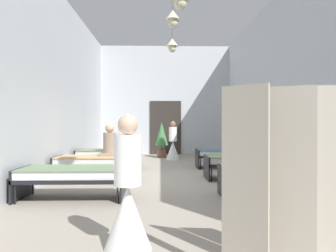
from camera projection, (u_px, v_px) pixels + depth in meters
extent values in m
cube|color=#9E9384|center=(170.00, 181.00, 7.44)|extent=(6.39, 12.85, 0.10)
cube|color=silver|center=(165.00, 100.00, 13.65)|extent=(6.19, 0.20, 4.88)
cube|color=silver|center=(48.00, 80.00, 7.35)|extent=(0.20, 12.25, 4.88)
cube|color=silver|center=(290.00, 81.00, 7.51)|extent=(0.20, 12.25, 4.88)
cube|color=#2D2823|center=(165.00, 128.00, 13.54)|extent=(1.40, 0.06, 2.40)
sphere|color=beige|center=(180.00, 3.00, 6.35)|extent=(0.28, 0.28, 0.28)
cylinder|color=brown|center=(173.00, 5.00, 8.48)|extent=(0.02, 0.02, 0.29)
cone|color=beige|center=(173.00, 15.00, 8.49)|extent=(0.44, 0.44, 0.28)
sphere|color=beige|center=(173.00, 23.00, 8.49)|extent=(0.28, 0.28, 0.28)
cylinder|color=brown|center=(172.00, 31.00, 10.63)|extent=(0.02, 0.02, 0.47)
cone|color=beige|center=(172.00, 42.00, 10.63)|extent=(0.44, 0.44, 0.28)
sphere|color=beige|center=(172.00, 49.00, 10.63)|extent=(0.28, 0.28, 0.28)
cylinder|color=black|center=(15.00, 194.00, 5.11)|extent=(0.03, 0.03, 0.34)
cylinder|color=black|center=(33.00, 186.00, 5.83)|extent=(0.03, 0.03, 0.34)
cylinder|color=black|center=(118.00, 194.00, 5.16)|extent=(0.03, 0.03, 0.34)
cylinder|color=black|center=(123.00, 185.00, 5.88)|extent=(0.03, 0.03, 0.34)
cube|color=black|center=(73.00, 178.00, 5.49)|extent=(1.90, 0.84, 0.07)
cube|color=black|center=(21.00, 183.00, 5.47)|extent=(0.04, 0.84, 0.57)
cube|color=black|center=(124.00, 183.00, 5.52)|extent=(0.04, 0.84, 0.57)
cube|color=white|center=(73.00, 172.00, 5.49)|extent=(1.82, 0.78, 0.14)
cube|color=slate|center=(73.00, 168.00, 5.49)|extent=(1.86, 0.82, 0.02)
cylinder|color=black|center=(230.00, 193.00, 5.21)|extent=(0.03, 0.03, 0.34)
cylinder|color=black|center=(222.00, 185.00, 5.93)|extent=(0.03, 0.03, 0.34)
cylinder|color=black|center=(329.00, 192.00, 5.25)|extent=(0.03, 0.03, 0.34)
cylinder|color=black|center=(309.00, 184.00, 5.97)|extent=(0.03, 0.03, 0.34)
cube|color=black|center=(272.00, 177.00, 5.59)|extent=(1.90, 0.84, 0.07)
cube|color=black|center=(223.00, 182.00, 5.57)|extent=(0.04, 0.84, 0.57)
cube|color=black|center=(321.00, 182.00, 5.62)|extent=(0.04, 0.84, 0.57)
cube|color=white|center=(272.00, 172.00, 5.59)|extent=(1.82, 0.78, 0.14)
cube|color=beige|center=(272.00, 167.00, 5.59)|extent=(1.86, 0.82, 0.02)
cylinder|color=black|center=(54.00, 175.00, 7.01)|extent=(0.03, 0.03, 0.34)
cylinder|color=black|center=(64.00, 170.00, 7.73)|extent=(0.03, 0.03, 0.34)
cylinder|color=black|center=(129.00, 175.00, 7.06)|extent=(0.03, 0.03, 0.34)
cylinder|color=black|center=(132.00, 170.00, 7.78)|extent=(0.03, 0.03, 0.34)
cube|color=black|center=(95.00, 164.00, 7.39)|extent=(1.90, 0.84, 0.07)
cube|color=black|center=(57.00, 168.00, 7.37)|extent=(0.04, 0.84, 0.57)
cube|color=black|center=(133.00, 168.00, 7.42)|extent=(0.04, 0.84, 0.57)
cube|color=white|center=(95.00, 160.00, 7.39)|extent=(1.82, 0.78, 0.14)
cube|color=tan|center=(95.00, 157.00, 7.39)|extent=(1.86, 0.82, 0.02)
cylinder|color=black|center=(212.00, 174.00, 7.11)|extent=(0.03, 0.03, 0.34)
cylinder|color=black|center=(207.00, 170.00, 7.83)|extent=(0.03, 0.03, 0.34)
cylinder|color=black|center=(284.00, 174.00, 7.15)|extent=(0.03, 0.03, 0.34)
cylinder|color=black|center=(273.00, 170.00, 7.87)|extent=(0.03, 0.03, 0.34)
cube|color=black|center=(244.00, 164.00, 7.49)|extent=(1.90, 0.84, 0.07)
cube|color=black|center=(207.00, 167.00, 7.47)|extent=(0.04, 0.84, 0.57)
cube|color=black|center=(281.00, 167.00, 7.51)|extent=(0.04, 0.84, 0.57)
cube|color=white|center=(244.00, 160.00, 7.49)|extent=(1.82, 0.78, 0.14)
cube|color=slate|center=(244.00, 156.00, 7.49)|extent=(1.86, 0.82, 0.02)
cylinder|color=black|center=(77.00, 164.00, 8.91)|extent=(0.03, 0.03, 0.34)
cylinder|color=black|center=(83.00, 161.00, 9.63)|extent=(0.03, 0.03, 0.34)
cylinder|color=black|center=(136.00, 164.00, 8.96)|extent=(0.03, 0.03, 0.34)
cylinder|color=black|center=(137.00, 161.00, 9.68)|extent=(0.03, 0.03, 0.34)
cube|color=black|center=(108.00, 156.00, 9.29)|extent=(1.90, 0.84, 0.07)
cube|color=black|center=(78.00, 159.00, 9.27)|extent=(0.04, 0.84, 0.57)
cube|color=black|center=(138.00, 159.00, 9.32)|extent=(0.04, 0.84, 0.57)
cube|color=white|center=(108.00, 153.00, 9.29)|extent=(1.82, 0.78, 0.14)
cube|color=slate|center=(108.00, 150.00, 9.29)|extent=(1.86, 0.82, 0.02)
cylinder|color=black|center=(201.00, 164.00, 9.01)|extent=(0.03, 0.03, 0.34)
cylinder|color=black|center=(198.00, 161.00, 9.73)|extent=(0.03, 0.03, 0.34)
cylinder|color=black|center=(258.00, 164.00, 9.05)|extent=(0.03, 0.03, 0.34)
cylinder|color=black|center=(251.00, 161.00, 9.77)|extent=(0.03, 0.03, 0.34)
cube|color=black|center=(227.00, 156.00, 9.39)|extent=(1.90, 0.84, 0.07)
cube|color=black|center=(197.00, 159.00, 9.37)|extent=(0.04, 0.84, 0.57)
cube|color=black|center=(256.00, 158.00, 9.41)|extent=(0.04, 0.84, 0.57)
cube|color=white|center=(227.00, 152.00, 9.39)|extent=(1.82, 0.78, 0.14)
cube|color=slate|center=(227.00, 150.00, 9.39)|extent=(1.86, 0.82, 0.02)
cone|color=white|center=(173.00, 150.00, 11.49)|extent=(0.52, 0.52, 0.70)
cylinder|color=white|center=(173.00, 134.00, 11.49)|extent=(0.30, 0.30, 0.55)
sphere|color=#846047|center=(173.00, 124.00, 11.49)|extent=(0.22, 0.22, 0.22)
cone|color=white|center=(173.00, 122.00, 11.49)|extent=(0.18, 0.18, 0.10)
cone|color=white|center=(128.00, 217.00, 3.28)|extent=(0.52, 0.52, 0.70)
cylinder|color=white|center=(128.00, 160.00, 3.27)|extent=(0.30, 0.30, 0.55)
sphere|color=beige|center=(128.00, 125.00, 3.27)|extent=(0.22, 0.22, 0.22)
cone|color=white|center=(128.00, 118.00, 3.27)|extent=(0.18, 0.18, 0.10)
cylinder|color=#515B70|center=(255.00, 151.00, 5.49)|extent=(0.32, 0.32, 0.58)
cube|color=#515B70|center=(255.00, 165.00, 5.49)|extent=(0.44, 0.44, 0.08)
sphere|color=beige|center=(255.00, 130.00, 5.49)|extent=(0.22, 0.22, 0.22)
cylinder|color=gray|center=(110.00, 144.00, 7.46)|extent=(0.32, 0.32, 0.58)
cube|color=gray|center=(110.00, 154.00, 7.46)|extent=(0.44, 0.44, 0.08)
sphere|color=tan|center=(110.00, 128.00, 7.46)|extent=(0.22, 0.22, 0.22)
cylinder|color=brown|center=(162.00, 154.00, 12.24)|extent=(0.37, 0.37, 0.30)
cylinder|color=brown|center=(162.00, 148.00, 12.24)|extent=(0.06, 0.06, 0.20)
cone|color=#3D7A42|center=(162.00, 134.00, 12.24)|extent=(0.53, 0.53, 0.94)
cube|color=#BCB29E|center=(245.00, 185.00, 2.56)|extent=(0.34, 0.29, 1.70)
cube|color=#BCB29E|center=(290.00, 183.00, 2.63)|extent=(0.40, 0.19, 1.70)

